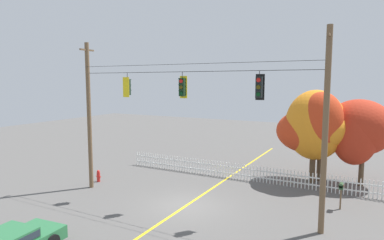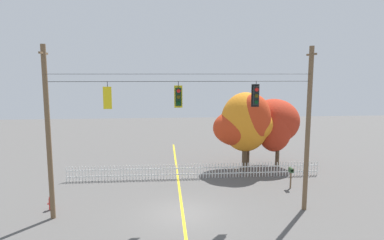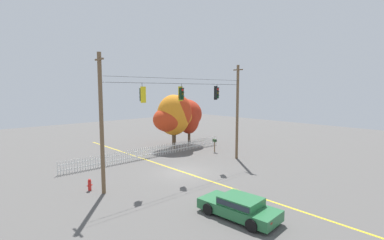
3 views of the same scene
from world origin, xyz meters
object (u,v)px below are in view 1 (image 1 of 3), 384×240
object	(u,v)px
traffic_signal_eastbound_side	(259,87)
traffic_signal_northbound_primary	(127,87)
roadside_mailbox	(341,188)
fire_hydrant	(98,176)
autumn_maple_near_fence	(313,128)
autumn_oak_far_east	(358,130)
traffic_signal_southbound_primary	(182,87)
autumn_maple_mid	(317,126)

from	to	relation	value
traffic_signal_eastbound_side	traffic_signal_northbound_primary	bearing A→B (deg)	-179.86
roadside_mailbox	fire_hydrant	bearing A→B (deg)	-171.10
autumn_maple_near_fence	roadside_mailbox	xyz separation A→B (m)	(2.16, -4.33, -2.55)
traffic_signal_northbound_primary	roadside_mailbox	size ratio (longest dim) A/B	0.98
traffic_signal_northbound_primary	roadside_mailbox	world-z (taller)	traffic_signal_northbound_primary
traffic_signal_eastbound_side	autumn_oak_far_east	size ratio (longest dim) A/B	0.25
traffic_signal_southbound_primary	autumn_maple_near_fence	bearing A→B (deg)	54.76
fire_hydrant	autumn_maple_near_fence	bearing A→B (deg)	27.65
autumn_maple_mid	autumn_oak_far_east	size ratio (longest dim) A/B	1.11
autumn_maple_mid	traffic_signal_southbound_primary	bearing A→B (deg)	-125.49
traffic_signal_southbound_primary	autumn_oak_far_east	distance (m)	12.20
traffic_signal_northbound_primary	roadside_mailbox	distance (m)	12.95
fire_hydrant	roadside_mailbox	xyz separation A→B (m)	(14.88, 2.33, 0.77)
autumn_oak_far_east	traffic_signal_northbound_primary	bearing A→B (deg)	-143.71
autumn_maple_mid	traffic_signal_northbound_primary	bearing A→B (deg)	-139.37
traffic_signal_eastbound_side	roadside_mailbox	bearing A→B (deg)	44.53
traffic_signal_northbound_primary	autumn_maple_near_fence	bearing A→B (deg)	40.47
traffic_signal_southbound_primary	roadside_mailbox	world-z (taller)	traffic_signal_southbound_primary
fire_hydrant	traffic_signal_northbound_primary	bearing A→B (deg)	-17.73
fire_hydrant	roadside_mailbox	bearing A→B (deg)	8.90
autumn_oak_far_east	roadside_mailbox	world-z (taller)	autumn_oak_far_east
traffic_signal_northbound_primary	autumn_oak_far_east	world-z (taller)	traffic_signal_northbound_primary
autumn_maple_mid	roadside_mailbox	bearing A→B (deg)	-66.96
autumn_maple_near_fence	roadside_mailbox	size ratio (longest dim) A/B	4.28
traffic_signal_eastbound_side	autumn_oak_far_east	distance (m)	9.93
traffic_signal_southbound_primary	traffic_signal_eastbound_side	distance (m)	4.15
traffic_signal_southbound_primary	traffic_signal_northbound_primary	bearing A→B (deg)	-179.71
traffic_signal_eastbound_side	autumn_maple_mid	xyz separation A→B (m)	(1.57, 8.02, -2.68)
traffic_signal_northbound_primary	autumn_maple_near_fence	distance (m)	12.33
autumn_maple_mid	autumn_oak_far_east	distance (m)	2.50
fire_hydrant	traffic_signal_eastbound_side	bearing A→B (deg)	-5.64
traffic_signal_southbound_primary	traffic_signal_eastbound_side	xyz separation A→B (m)	(4.15, 0.00, 0.03)
autumn_oak_far_east	traffic_signal_eastbound_side	bearing A→B (deg)	-114.77
autumn_maple_mid	fire_hydrant	size ratio (longest dim) A/B	7.74
traffic_signal_southbound_primary	roadside_mailbox	xyz separation A→B (m)	(7.66, 3.45, -5.29)
autumn_maple_mid	autumn_oak_far_east	xyz separation A→B (m)	(2.42, 0.62, -0.18)
traffic_signal_eastbound_side	autumn_maple_mid	bearing A→B (deg)	78.95
autumn_oak_far_east	roadside_mailbox	xyz separation A→B (m)	(-0.48, -5.18, -2.47)
autumn_oak_far_east	fire_hydrant	size ratio (longest dim) A/B	7.00
traffic_signal_northbound_primary	traffic_signal_southbound_primary	world-z (taller)	same
traffic_signal_southbound_primary	fire_hydrant	xyz separation A→B (m)	(-7.22, 1.12, -6.07)
autumn_maple_near_fence	fire_hydrant	distance (m)	14.74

